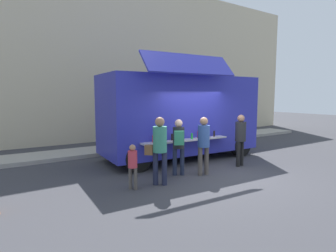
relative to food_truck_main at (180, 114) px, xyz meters
name	(u,v)px	position (x,y,z in m)	size (l,w,h in m)	color
ground_plane	(218,174)	(-0.32, -2.40, -1.66)	(60.00, 60.00, 0.00)	#38383D
curb_strip	(55,156)	(-4.00, 2.62, -1.59)	(28.00, 1.60, 0.15)	#9E998E
building_behind	(57,58)	(-3.00, 6.52, 2.60)	(32.00, 2.40, 8.51)	beige
food_truck_main	(180,114)	(0.00, 0.00, 0.00)	(5.88, 3.06, 3.69)	#2A2DA6
trash_bin	(220,132)	(4.25, 2.32, -1.23)	(0.60, 0.60, 0.85)	#2B5E38
customer_front_ordering	(204,141)	(-0.74, -2.21, -0.63)	(0.36, 0.35, 1.73)	#4F4740
customer_mid_with_backpack	(179,141)	(-1.40, -1.86, -0.64)	(0.47, 0.54, 1.67)	#1D243B
customer_rear_waiting	(159,145)	(-2.31, -2.29, -0.59)	(0.54, 0.49, 1.80)	#1E223A
customer_extra_browsing	(240,136)	(0.96, -2.09, -0.63)	(0.36, 0.35, 1.72)	black
child_near_queue	(133,163)	(-3.05, -2.22, -0.98)	(0.23, 0.23, 1.14)	#4C4540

